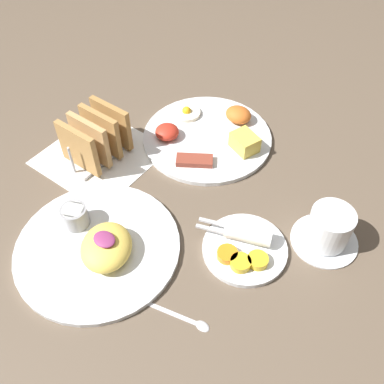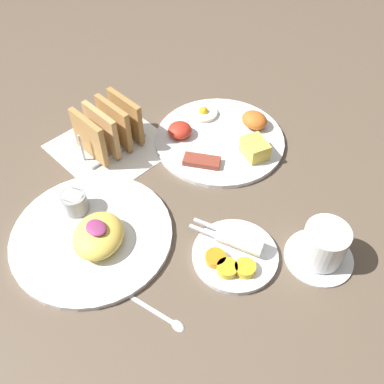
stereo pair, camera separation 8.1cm
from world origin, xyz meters
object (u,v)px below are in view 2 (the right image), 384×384
at_px(plate_foreground, 92,232).
at_px(coffee_cup, 323,246).
at_px(plate_condiments, 235,253).
at_px(toast_rack, 108,129).
at_px(plate_breakfast, 221,137).

bearing_deg(plate_foreground, coffee_cup, 38.77).
height_order(plate_condiments, coffee_cup, coffee_cup).
distance_m(plate_condiments, coffee_cup, 0.15).
relative_size(plate_foreground, coffee_cup, 2.43).
bearing_deg(toast_rack, plate_condiments, -3.36).
distance_m(plate_foreground, coffee_cup, 0.40).
height_order(plate_condiments, plate_foreground, plate_foreground).
bearing_deg(plate_foreground, plate_breakfast, 91.73).
xyz_separation_m(plate_breakfast, plate_foreground, (0.01, -0.36, 0.00)).
xyz_separation_m(plate_condiments, plate_foreground, (-0.21, -0.15, 0.00)).
distance_m(plate_breakfast, coffee_cup, 0.34).
bearing_deg(coffee_cup, plate_condiments, -135.86).
bearing_deg(toast_rack, coffee_cup, 9.45).
bearing_deg(coffee_cup, toast_rack, -170.55).
relative_size(plate_breakfast, toast_rack, 1.92).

